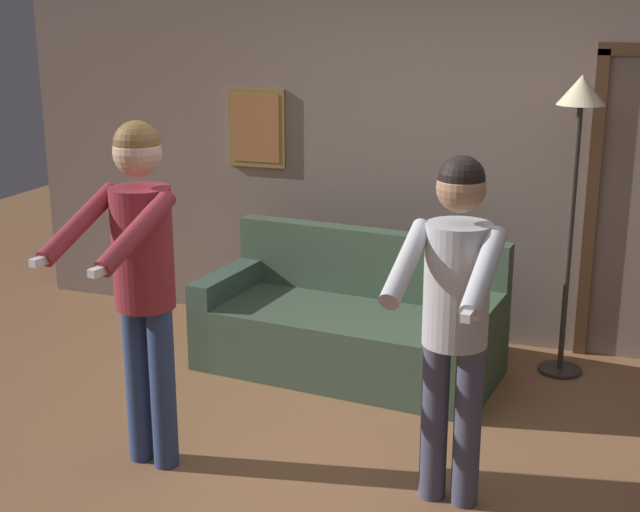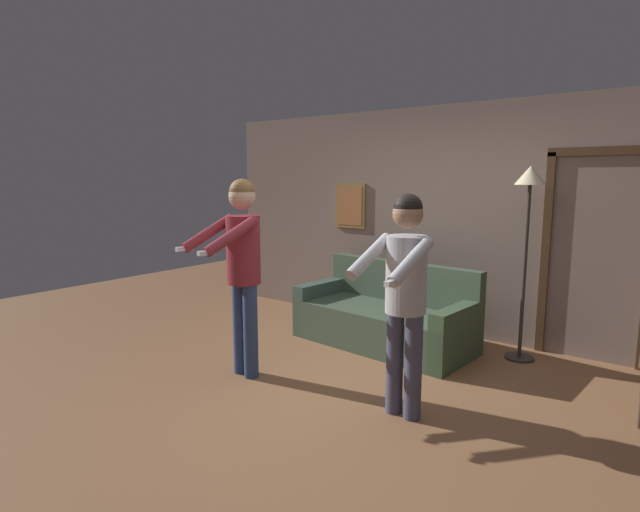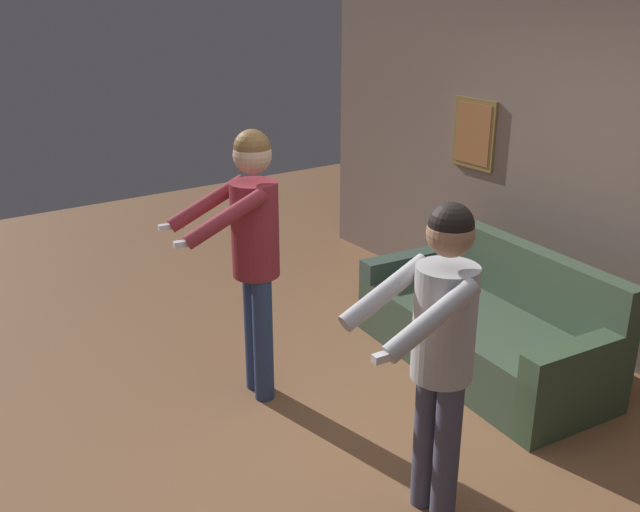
# 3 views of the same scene
# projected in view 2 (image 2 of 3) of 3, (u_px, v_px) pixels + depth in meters

# --- Properties ---
(ground_plane) EXTENTS (12.00, 12.00, 0.00)m
(ground_plane) POSITION_uv_depth(u_px,v_px,m) (345.00, 394.00, 4.17)
(ground_plane) COLOR #8F603E
(back_wall_assembly) EXTENTS (6.40, 0.10, 2.60)m
(back_wall_assembly) POSITION_uv_depth(u_px,v_px,m) (452.00, 222.00, 5.67)
(back_wall_assembly) COLOR gray
(back_wall_assembly) RESTS_ON ground_plane
(couch) EXTENTS (1.98, 1.04, 0.87)m
(couch) POSITION_uv_depth(u_px,v_px,m) (385.00, 319.00, 5.40)
(couch) COLOR #41553F
(couch) RESTS_ON ground_plane
(torchiere_lamp) EXTENTS (0.29, 0.29, 1.91)m
(torchiere_lamp) POSITION_uv_depth(u_px,v_px,m) (529.00, 205.00, 4.76)
(torchiere_lamp) COLOR #332D28
(torchiere_lamp) RESTS_ON ground_plane
(person_standing_left) EXTENTS (0.50, 0.73, 1.78)m
(person_standing_left) POSITION_uv_depth(u_px,v_px,m) (242.00, 258.00, 4.41)
(person_standing_left) COLOR navy
(person_standing_left) RESTS_ON ground_plane
(person_standing_right) EXTENTS (0.46, 0.69, 1.68)m
(person_standing_right) POSITION_uv_depth(u_px,v_px,m) (405.00, 285.00, 3.63)
(person_standing_right) COLOR #44475F
(person_standing_right) RESTS_ON ground_plane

